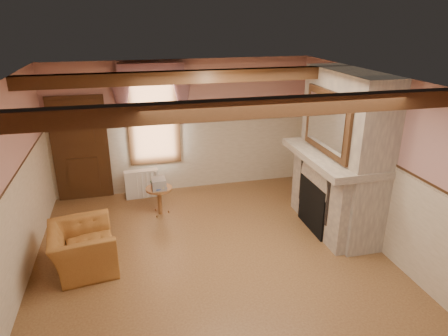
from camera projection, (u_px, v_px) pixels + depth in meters
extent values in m
cube|color=brown|center=(214.00, 262.00, 6.27)|extent=(5.50, 6.00, 0.01)
cube|color=silver|center=(212.00, 82.00, 5.26)|extent=(5.50, 6.00, 0.01)
cube|color=tan|center=(183.00, 127.00, 8.48)|extent=(5.50, 0.02, 2.80)
cube|color=tan|center=(296.00, 327.00, 3.05)|extent=(5.50, 0.02, 2.80)
cube|color=tan|center=(5.00, 199.00, 5.15)|extent=(0.02, 6.00, 2.80)
cube|color=tan|center=(380.00, 164.00, 6.38)|extent=(0.02, 6.00, 2.80)
cube|color=black|center=(316.00, 206.00, 7.10)|extent=(0.20, 0.95, 0.90)
imported|color=#9E662D|center=(83.00, 248.00, 6.01)|extent=(1.06, 1.17, 0.69)
cylinder|color=brown|center=(160.00, 201.00, 7.69)|extent=(0.62, 0.62, 0.55)
cube|color=#B7AD8C|center=(159.00, 184.00, 7.52)|extent=(0.27, 0.33, 0.20)
cube|color=silver|center=(142.00, 184.00, 8.40)|extent=(0.71, 0.23, 0.60)
imported|color=brown|center=(339.00, 154.00, 6.62)|extent=(0.38, 0.38, 0.09)
cube|color=black|center=(314.00, 135.00, 7.46)|extent=(0.14, 0.24, 0.20)
cylinder|color=gold|center=(327.00, 141.00, 6.99)|extent=(0.11, 0.11, 0.28)
cylinder|color=#B01515|center=(348.00, 158.00, 6.35)|extent=(0.06, 0.06, 0.16)
cylinder|color=yellow|center=(351.00, 161.00, 6.28)|extent=(0.06, 0.06, 0.12)
cube|color=gray|center=(343.00, 153.00, 6.85)|extent=(0.85, 2.00, 2.80)
cube|color=gray|center=(333.00, 156.00, 6.83)|extent=(1.05, 2.05, 0.12)
cube|color=silver|center=(327.00, 122.00, 6.56)|extent=(0.06, 1.44, 1.04)
cube|color=black|center=(81.00, 151.00, 8.09)|extent=(1.10, 0.10, 2.10)
cube|color=white|center=(153.00, 117.00, 8.23)|extent=(1.06, 0.08, 2.02)
cube|color=gray|center=(152.00, 89.00, 7.94)|extent=(1.30, 0.14, 1.40)
cube|color=black|center=(236.00, 109.00, 4.21)|extent=(5.50, 0.18, 0.20)
cube|color=black|center=(196.00, 77.00, 6.39)|extent=(5.50, 0.18, 0.20)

